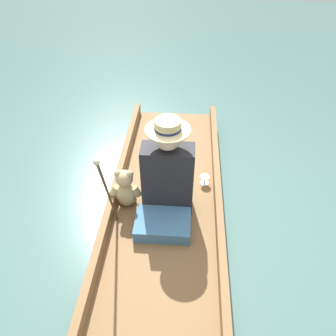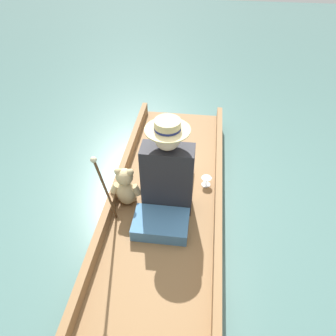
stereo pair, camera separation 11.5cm
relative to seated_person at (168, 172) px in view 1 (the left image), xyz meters
name	(u,v)px [view 1 (the left image)]	position (x,y,z in m)	size (l,w,h in m)	color
ground_plane	(166,208)	(-0.02, 0.02, -0.48)	(16.00, 16.00, 0.00)	#476B66
punt_boat	(166,202)	(-0.02, 0.02, -0.40)	(1.01, 3.07, 0.26)	brown
seat_cushion	(163,224)	(-0.02, -0.34, -0.29)	(0.46, 0.33, 0.11)	teal
seated_person	(168,172)	(0.00, 0.00, 0.00)	(0.43, 0.72, 0.91)	white
teddy_bear	(126,189)	(-0.37, -0.08, -0.15)	(0.29, 0.17, 0.41)	tan
wine_glass	(205,179)	(0.34, 0.26, -0.28)	(0.10, 0.10, 0.09)	silver
walking_cane	(107,189)	(-0.43, -0.41, 0.17)	(0.04, 0.30, 0.88)	brown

